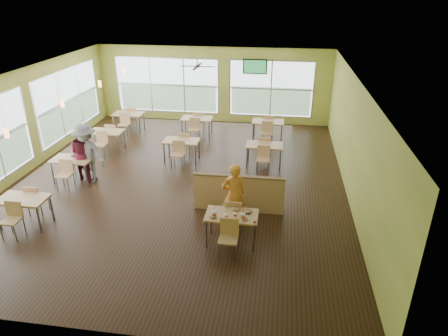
{
  "coord_description": "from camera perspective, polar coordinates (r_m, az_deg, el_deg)",
  "views": [
    {
      "loc": [
        2.98,
        -10.77,
        5.53
      ],
      "look_at": [
        1.57,
        -1.28,
        1.11
      ],
      "focal_mm": 32.0,
      "sensor_mm": 36.0,
      "label": 1
    }
  ],
  "objects": [
    {
      "name": "wrapper_left",
      "position": [
        9.05,
        -1.55,
        -6.97
      ],
      "size": [
        0.21,
        0.2,
        0.04
      ],
      "primitive_type": "ellipsoid",
      "rotation": [
        0.0,
        0.0,
        0.35
      ],
      "color": "#936B47",
      "rests_on": "main_table"
    },
    {
      "name": "man_plaid",
      "position": [
        9.84,
        1.37,
        -3.81
      ],
      "size": [
        0.71,
        0.59,
        1.65
      ],
      "primitive_type": "imported",
      "rotation": [
        0.0,
        0.0,
        3.53
      ],
      "color": "#CF5717",
      "rests_on": "floor"
    },
    {
      "name": "cup_blue",
      "position": [
        9.05,
        -1.4,
        -6.57
      ],
      "size": [
        0.1,
        0.1,
        0.38
      ],
      "color": "white",
      "rests_on": "main_table"
    },
    {
      "name": "ketchup_cup",
      "position": [
        8.9,
        4.41,
        -7.73
      ],
      "size": [
        0.06,
        0.06,
        0.03
      ],
      "primitive_type": "cylinder",
      "color": "#991207",
      "rests_on": "main_table"
    },
    {
      "name": "wrapper_right",
      "position": [
        8.97,
        2.96,
        -7.33
      ],
      "size": [
        0.18,
        0.17,
        0.04
      ],
      "primitive_type": "ellipsoid",
      "rotation": [
        0.0,
        0.0,
        0.27
      ],
      "color": "#936B47",
      "rests_on": "main_table"
    },
    {
      "name": "cup_yellow",
      "position": [
        8.98,
        0.36,
        -6.89
      ],
      "size": [
        0.09,
        0.09,
        0.33
      ],
      "color": "white",
      "rests_on": "main_table"
    },
    {
      "name": "food_basket",
      "position": [
        9.25,
        3.37,
        -6.21
      ],
      "size": [
        0.22,
        0.22,
        0.05
      ],
      "color": "black",
      "rests_on": "main_table"
    },
    {
      "name": "tv_backwall",
      "position": [
        16.99,
        4.46,
        14.24
      ],
      "size": [
        1.0,
        0.07,
        0.6
      ],
      "color": "black",
      "rests_on": "wall_back"
    },
    {
      "name": "cup_red_near",
      "position": [
        9.05,
        1.61,
        -6.69
      ],
      "size": [
        0.08,
        0.08,
        0.3
      ],
      "color": "white",
      "rests_on": "main_table"
    },
    {
      "name": "patron_maroon",
      "position": [
        12.91,
        -19.51,
        2.09
      ],
      "size": [
        1.0,
        0.88,
        1.73
      ],
      "primitive_type": "imported",
      "rotation": [
        0.0,
        0.0,
        2.83
      ],
      "color": "maroon",
      "rests_on": "floor"
    },
    {
      "name": "main_table",
      "position": [
        9.24,
        1.09,
        -7.28
      ],
      "size": [
        1.22,
        1.52,
        0.87
      ],
      "color": "tan",
      "rests_on": "floor"
    },
    {
      "name": "ceiling_fan",
      "position": [
        14.32,
        -3.82,
        14.31
      ],
      "size": [
        1.25,
        1.25,
        0.29
      ],
      "color": "#2D2119",
      "rests_on": "ceiling"
    },
    {
      "name": "dining_tables",
      "position": [
        14.0,
        -8.86,
        3.97
      ],
      "size": [
        6.92,
        8.72,
        0.87
      ],
      "color": "tan",
      "rests_on": "floor"
    },
    {
      "name": "cup_red_far",
      "position": [
        8.98,
        2.72,
        -6.87
      ],
      "size": [
        0.1,
        0.1,
        0.37
      ],
      "color": "white",
      "rests_on": "main_table"
    },
    {
      "name": "half_wall_divider",
      "position": [
        10.54,
        2.11,
        -3.63
      ],
      "size": [
        2.4,
        0.14,
        1.04
      ],
      "color": "tan",
      "rests_on": "floor"
    },
    {
      "name": "window_bays",
      "position": [
        15.49,
        -13.35,
        8.91
      ],
      "size": [
        9.24,
        10.24,
        2.38
      ],
      "color": "white",
      "rests_on": "room"
    },
    {
      "name": "wrapper_mid",
      "position": [
        9.33,
        1.72,
        -5.88
      ],
      "size": [
        0.24,
        0.22,
        0.05
      ],
      "primitive_type": "ellipsoid",
      "rotation": [
        0.0,
        0.0,
        -0.21
      ],
      "color": "#936B47",
      "rests_on": "main_table"
    },
    {
      "name": "pendant_lights",
      "position": [
        13.36,
        -19.68,
        10.03
      ],
      "size": [
        0.11,
        7.31,
        0.86
      ],
      "color": "#2D2119",
      "rests_on": "ceiling"
    },
    {
      "name": "room",
      "position": [
        11.85,
        -6.64,
        5.21
      ],
      "size": [
        12.0,
        12.04,
        3.2
      ],
      "color": "black",
      "rests_on": "ground"
    },
    {
      "name": "patron_grey",
      "position": [
        12.66,
        -19.04,
        1.98
      ],
      "size": [
        1.28,
        0.87,
        1.84
      ],
      "primitive_type": "imported",
      "rotation": [
        0.0,
        0.0,
        -0.16
      ],
      "color": "slate",
      "rests_on": "floor"
    }
  ]
}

